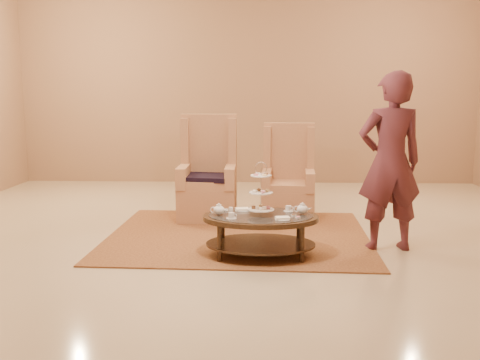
{
  "coord_description": "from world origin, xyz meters",
  "views": [
    {
      "loc": [
        0.24,
        -5.48,
        1.59
      ],
      "look_at": [
        0.02,
        0.2,
        0.66
      ],
      "focal_mm": 40.0,
      "sensor_mm": 36.0,
      "label": 1
    }
  ],
  "objects_px": {
    "armchair_left": "(208,183)",
    "armchair_right": "(288,186)",
    "person": "(390,162)",
    "tea_table": "(261,223)"
  },
  "relations": [
    {
      "from": "armchair_left",
      "to": "armchair_right",
      "type": "xyz_separation_m",
      "value": [
        1.03,
        0.03,
        -0.04
      ]
    },
    {
      "from": "armchair_right",
      "to": "armchair_left",
      "type": "bearing_deg",
      "value": -174.39
    },
    {
      "from": "armchair_left",
      "to": "person",
      "type": "distance_m",
      "value": 2.43
    },
    {
      "from": "tea_table",
      "to": "person",
      "type": "xyz_separation_m",
      "value": [
        1.29,
        0.31,
        0.56
      ]
    },
    {
      "from": "tea_table",
      "to": "armchair_left",
      "type": "height_order",
      "value": "armchair_left"
    },
    {
      "from": "tea_table",
      "to": "armchair_right",
      "type": "height_order",
      "value": "armchair_right"
    },
    {
      "from": "armchair_left",
      "to": "tea_table",
      "type": "bearing_deg",
      "value": -68.26
    },
    {
      "from": "person",
      "to": "armchair_left",
      "type": "bearing_deg",
      "value": -42.25
    },
    {
      "from": "tea_table",
      "to": "person",
      "type": "distance_m",
      "value": 1.44
    },
    {
      "from": "armchair_left",
      "to": "armchair_right",
      "type": "relative_size",
      "value": 1.09
    }
  ]
}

